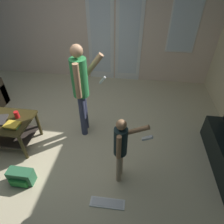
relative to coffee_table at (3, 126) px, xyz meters
The scene contains 9 objects.
ground_plane 1.03m from the coffee_table, 12.22° to the left, with size 5.72×4.80×0.02m, color beige.
wall_back_with_doors 2.94m from the coffee_table, 68.48° to the left, with size 5.72×0.09×2.87m.
coffee_table is the anchor object (origin of this frame).
person_adult 1.40m from the coffee_table, 21.69° to the left, with size 0.48×0.46×1.55m.
person_child 1.96m from the coffee_table, 11.60° to the right, with size 0.47×0.28×1.05m.
backpack 0.91m from the coffee_table, 48.50° to the right, with size 0.34×0.19×0.23m.
loose_keyboard 1.99m from the coffee_table, 24.15° to the right, with size 0.44×0.14×0.02m.
cup_near_edge 0.33m from the coffee_table, 17.57° to the left, with size 0.07×0.07×0.11m, color red.
book_stack 0.36m from the coffee_table, 23.40° to the right, with size 0.22×0.18×0.05m.
Camera 1 is at (1.07, -2.15, 2.39)m, focal length 30.34 mm.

